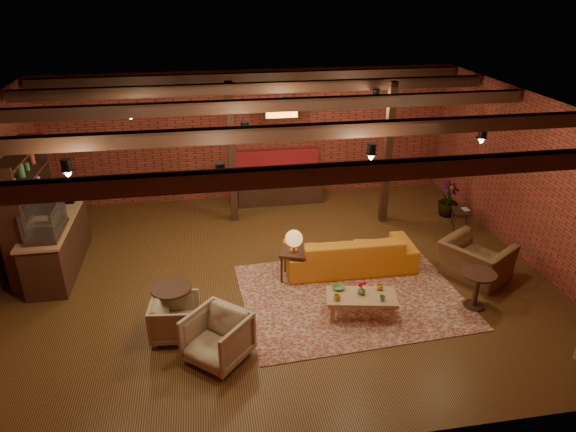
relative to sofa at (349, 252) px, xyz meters
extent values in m
plane|color=#37190D|center=(-1.43, -0.03, -0.36)|extent=(10.00, 10.00, 0.00)
cube|color=black|center=(-1.43, -0.03, 2.84)|extent=(10.00, 8.00, 0.02)
cube|color=brown|center=(-1.43, 3.97, 1.24)|extent=(10.00, 0.02, 3.20)
cube|color=brown|center=(-1.43, -4.03, 1.24)|extent=(10.00, 0.02, 3.20)
cube|color=brown|center=(3.57, -0.03, 1.24)|extent=(0.02, 8.00, 3.20)
cylinder|color=black|center=(-1.43, 1.57, 2.49)|extent=(9.60, 0.12, 0.12)
cube|color=black|center=(-2.03, 2.57, 1.24)|extent=(0.16, 0.16, 3.20)
cube|color=black|center=(1.37, 1.97, 1.24)|extent=(0.16, 0.16, 3.20)
imported|color=#337F33|center=(-5.43, 1.17, 0.86)|extent=(0.35, 0.39, 0.30)
cube|color=orange|center=(-0.83, 3.07, 1.99)|extent=(0.86, 0.06, 0.30)
cube|color=maroon|center=(-0.21, -0.95, -0.35)|extent=(4.00, 3.15, 0.01)
imported|color=#C9711B|center=(0.00, 0.00, 0.00)|extent=(2.49, 1.01, 0.72)
cube|color=#AA7F4F|center=(-0.23, -1.53, 0.01)|extent=(1.24, 0.78, 0.06)
cube|color=#AA7F4F|center=(-0.74, -1.64, -0.19)|extent=(0.07, 0.07, 0.34)
cube|color=#AA7F4F|center=(0.21, -1.82, -0.19)|extent=(0.07, 0.07, 0.34)
cube|color=#AA7F4F|center=(-0.66, -1.24, -0.19)|extent=(0.07, 0.07, 0.34)
cube|color=#AA7F4F|center=(0.28, -1.42, -0.19)|extent=(0.07, 0.07, 0.34)
imported|color=gold|center=(-0.66, -1.58, 0.08)|extent=(0.13, 0.13, 0.09)
imported|color=#4B813A|center=(0.07, -1.73, 0.08)|extent=(0.11, 0.11, 0.09)
imported|color=gold|center=(0.13, -1.41, 0.08)|extent=(0.13, 0.13, 0.09)
imported|color=#4B813A|center=(-0.55, -1.28, 0.06)|extent=(0.23, 0.23, 0.05)
imported|color=#4B813A|center=(-0.22, -1.48, 0.09)|extent=(0.13, 0.13, 0.11)
sphere|color=red|center=(-0.22, -1.48, 0.24)|extent=(0.10, 0.10, 0.10)
cube|color=black|center=(-1.13, -0.20, 0.21)|extent=(0.62, 0.62, 0.05)
cylinder|color=black|center=(-1.13, -0.20, -0.09)|extent=(0.04, 0.04, 0.55)
cylinder|color=#9D6634|center=(-1.13, -0.20, 0.25)|extent=(0.16, 0.16, 0.02)
cylinder|color=#9D6634|center=(-1.13, -0.20, 0.33)|extent=(0.05, 0.05, 0.23)
sphere|color=gold|center=(-1.13, -0.20, 0.49)|extent=(0.32, 0.32, 0.32)
cylinder|color=black|center=(-3.30, -1.20, 0.30)|extent=(0.65, 0.65, 0.04)
cylinder|color=black|center=(-3.30, -1.20, -0.03)|extent=(0.09, 0.09, 0.63)
cylinder|color=black|center=(-3.30, -1.20, -0.34)|extent=(0.39, 0.39, 0.04)
imported|color=#BEAE93|center=(-3.26, -1.56, 0.01)|extent=(0.74, 0.78, 0.73)
imported|color=#BEAE93|center=(-2.63, -2.21, 0.06)|extent=(1.12, 1.11, 0.84)
imported|color=brown|center=(2.23, -0.73, 0.14)|extent=(1.23, 1.36, 0.99)
cube|color=black|center=(2.97, 1.28, 0.07)|extent=(0.51, 0.51, 0.04)
cylinder|color=black|center=(2.97, 1.28, -0.15)|extent=(0.04, 0.04, 0.42)
imported|color=black|center=(2.97, 1.28, 0.10)|extent=(0.20, 0.24, 0.02)
cylinder|color=black|center=(1.78, -1.61, 0.30)|extent=(0.58, 0.58, 0.04)
cylinder|color=black|center=(1.78, -1.61, -0.03)|extent=(0.09, 0.09, 0.63)
cylinder|color=black|center=(1.78, -1.61, -0.34)|extent=(0.35, 0.35, 0.04)
imported|color=#4C7F4C|center=(2.97, 1.97, 0.87)|extent=(1.76, 1.76, 2.47)
camera|label=1|loc=(-2.61, -8.34, 4.83)|focal=32.00mm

